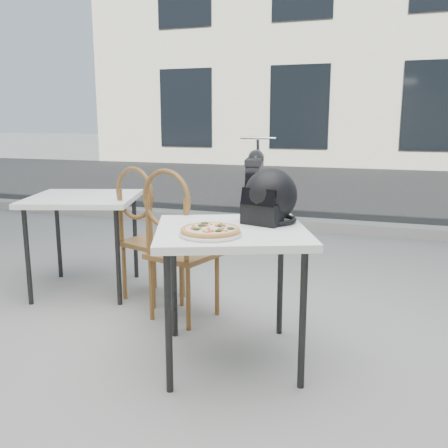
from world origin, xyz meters
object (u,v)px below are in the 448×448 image
(helmet, at_px, (270,199))
(motorcycle, at_px, (255,179))
(cafe_chair_main, at_px, (177,238))
(cafe_chair_side, at_px, (145,227))
(cafe_table_main, at_px, (231,240))
(pizza, at_px, (210,230))
(cafe_table_side, at_px, (83,205))
(plate, at_px, (210,234))

(helmet, height_order, motorcycle, motorcycle)
(helmet, height_order, cafe_chair_main, helmet)
(cafe_chair_main, height_order, cafe_chair_side, cafe_chair_main)
(cafe_table_main, relative_size, motorcycle, 0.49)
(pizza, xyz_separation_m, cafe_chair_side, (-0.79, 0.84, -0.21))
(cafe_table_side, distance_m, motorcycle, 3.65)
(cafe_chair_main, bearing_deg, cafe_table_side, -4.54)
(plate, height_order, cafe_table_side, plate)
(cafe_chair_side, bearing_deg, plate, 152.66)
(plate, bearing_deg, cafe_table_main, 78.31)
(helmet, distance_m, cafe_chair_side, 1.12)
(cafe_chair_main, relative_size, motorcycle, 0.48)
(pizza, xyz_separation_m, cafe_chair_main, (-0.44, 0.58, -0.20))
(cafe_chair_main, height_order, cafe_table_side, cafe_chair_main)
(cafe_table_side, bearing_deg, motorcycle, 85.43)
(cafe_table_side, distance_m, cafe_chair_side, 0.54)
(pizza, height_order, motorcycle, motorcycle)
(cafe_chair_main, bearing_deg, pizza, 142.84)
(plate, relative_size, pizza, 0.96)
(cafe_chair_side, bearing_deg, cafe_table_side, 12.99)
(plate, distance_m, helmet, 0.46)
(cafe_chair_side, relative_size, motorcycle, 0.47)
(helmet, relative_size, cafe_table_side, 0.38)
(helmet, bearing_deg, pizza, -98.22)
(pizza, height_order, cafe_chair_main, cafe_chair_main)
(pizza, distance_m, cafe_chair_side, 1.17)
(cafe_chair_side, bearing_deg, pizza, 152.67)
(cafe_table_main, distance_m, motorcycle, 4.47)
(plate, distance_m, pizza, 0.02)
(helmet, height_order, cafe_table_side, helmet)
(helmet, relative_size, cafe_chair_main, 0.37)
(plate, bearing_deg, cafe_table_side, 145.67)
(pizza, relative_size, cafe_chair_main, 0.37)
(cafe_chair_side, xyz_separation_m, motorcycle, (-0.24, 3.69, -0.08))
(cafe_table_main, bearing_deg, plate, -101.69)
(pizza, distance_m, cafe_table_side, 1.60)
(cafe_table_side, xyz_separation_m, cafe_chair_side, (0.53, -0.06, -0.12))
(plate, bearing_deg, cafe_chair_main, 127.18)
(cafe_table_main, relative_size, cafe_table_side, 1.04)
(cafe_table_main, bearing_deg, motorcycle, 103.86)
(cafe_table_side, xyz_separation_m, motorcycle, (0.29, 3.63, -0.20))
(plate, xyz_separation_m, cafe_table_side, (-1.32, 0.90, -0.08))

